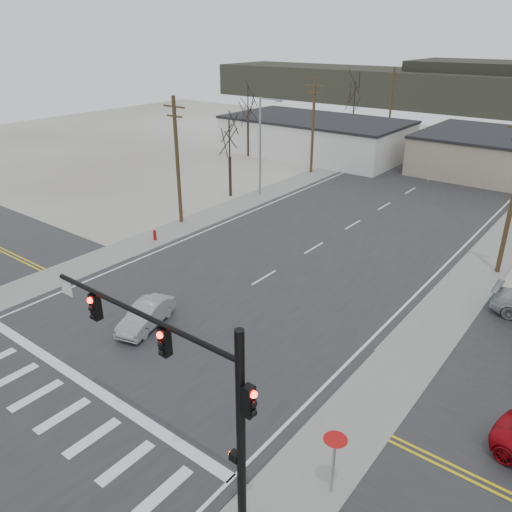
{
  "coord_description": "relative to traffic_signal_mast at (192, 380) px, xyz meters",
  "views": [
    {
      "loc": [
        16.93,
        -14.7,
        14.32
      ],
      "look_at": [
        1.03,
        5.85,
        2.6
      ],
      "focal_mm": 35.0,
      "sensor_mm": 36.0,
      "label": 1
    }
  ],
  "objects": [
    {
      "name": "main_road",
      "position": [
        -7.89,
        21.2,
        -4.65
      ],
      "size": [
        18.0,
        110.0,
        0.05
      ],
      "primitive_type": "cube",
      "color": "#262628",
      "rests_on": "ground"
    },
    {
      "name": "upole_left_c",
      "position": [
        -19.39,
        38.2,
        0.55
      ],
      "size": [
        2.2,
        0.3,
        10.0
      ],
      "color": "#4A3C22",
      "rests_on": "ground"
    },
    {
      "name": "car_far_a",
      "position": [
        -4.92,
        46.56,
        -3.97
      ],
      "size": [
        2.28,
        4.69,
        1.32
      ],
      "primitive_type": "imported",
      "rotation": [
        0.0,
        0.0,
        3.24
      ],
      "color": "black",
      "rests_on": "main_road"
    },
    {
      "name": "upole_left_b",
      "position": [
        -19.39,
        18.2,
        0.55
      ],
      "size": [
        2.2,
        0.3,
        10.0
      ],
      "color": "#4A3C22",
      "rests_on": "ground"
    },
    {
      "name": "sidewalk_right",
      "position": [
        2.71,
        26.2,
        -4.64
      ],
      "size": [
        3.0,
        90.0,
        0.06
      ],
      "primitive_type": "cube",
      "color": "gray",
      "rests_on": "ground"
    },
    {
      "name": "tree_left_far",
      "position": [
        -21.89,
        52.2,
        1.61
      ],
      "size": [
        3.96,
        3.96,
        8.82
      ],
      "color": "#31251E",
      "rests_on": "ground"
    },
    {
      "name": "traffic_signal_mast",
      "position": [
        0.0,
        0.0,
        0.0
      ],
      "size": [
        8.95,
        0.43,
        7.2
      ],
      "color": "black",
      "rests_on": "ground"
    },
    {
      "name": "fire_hydrant",
      "position": [
        -18.09,
        14.2,
        -4.22
      ],
      "size": [
        0.24,
        0.24,
        0.87
      ],
      "color": "#A50C0C",
      "rests_on": "ground"
    },
    {
      "name": "tree_left_near",
      "position": [
        -20.89,
        26.2,
        0.55
      ],
      "size": [
        3.3,
        3.3,
        7.35
      ],
      "color": "#31251E",
      "rests_on": "ground"
    },
    {
      "name": "ground",
      "position": [
        -7.89,
        6.2,
        -4.67
      ],
      "size": [
        140.0,
        140.0,
        0.0
      ],
      "primitive_type": "plane",
      "color": "white",
      "rests_on": "ground"
    },
    {
      "name": "hill_left",
      "position": [
        -42.89,
        98.2,
        -1.17
      ],
      "size": [
        70.0,
        18.0,
        7.0
      ],
      "primitive_type": "cube",
      "color": "#333026",
      "rests_on": "ground"
    },
    {
      "name": "yield_sign",
      "position": [
        3.61,
        2.7,
        -2.61
      ],
      "size": [
        0.8,
        0.8,
        2.35
      ],
      "color": "gray",
      "rests_on": "ground"
    },
    {
      "name": "sidewalk_left",
      "position": [
        -18.49,
        26.2,
        -4.64
      ],
      "size": [
        3.0,
        90.0,
        0.06
      ],
      "primitive_type": "cube",
      "color": "gray",
      "rests_on": "ground"
    },
    {
      "name": "upole_left_d",
      "position": [
        -19.39,
        58.2,
        0.55
      ],
      "size": [
        2.2,
        0.3,
        10.0
      ],
      "color": "#4A3C22",
      "rests_on": "ground"
    },
    {
      "name": "car_far_b",
      "position": [
        -10.86,
        66.84,
        -3.95
      ],
      "size": [
        2.72,
        4.26,
        1.35
      ],
      "primitive_type": "imported",
      "rotation": [
        0.0,
        0.0,
        0.31
      ],
      "color": "black",
      "rests_on": "main_road"
    },
    {
      "name": "cross_road",
      "position": [
        -7.89,
        6.2,
        -4.65
      ],
      "size": [
        90.0,
        10.0,
        0.04
      ],
      "primitive_type": "cube",
      "color": "#262628",
      "rests_on": "ground"
    },
    {
      "name": "streetlight_main",
      "position": [
        -18.69,
        28.2,
        0.41
      ],
      "size": [
        2.4,
        0.25,
        9.0
      ],
      "color": "gray",
      "rests_on": "ground"
    },
    {
      "name": "tree_left_mid",
      "position": [
        -29.89,
        40.2,
        1.61
      ],
      "size": [
        3.96,
        3.96,
        8.82
      ],
      "color": "#31251E",
      "rests_on": "ground"
    },
    {
      "name": "sedan_crossing",
      "position": [
        -9.39,
        5.84,
        -3.99
      ],
      "size": [
        2.4,
        4.12,
        1.28
      ],
      "primitive_type": "imported",
      "rotation": [
        0.0,
        0.0,
        0.28
      ],
      "color": "gray",
      "rests_on": "main_road"
    },
    {
      "name": "building_left_far",
      "position": [
        -23.89,
        46.2,
        -2.42
      ],
      "size": [
        22.3,
        12.3,
        4.5
      ],
      "color": "silver",
      "rests_on": "ground"
    }
  ]
}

